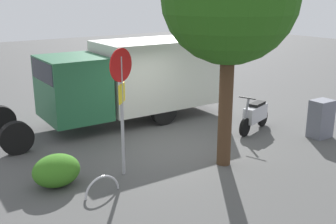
{
  "coord_description": "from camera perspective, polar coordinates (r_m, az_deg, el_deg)",
  "views": [
    {
      "loc": [
        6.32,
        8.66,
        4.15
      ],
      "look_at": [
        0.16,
        0.07,
        1.1
      ],
      "focal_mm": 43.77,
      "sensor_mm": 36.0,
      "label": 1
    }
  ],
  "objects": [
    {
      "name": "motorcycle",
      "position": [
        13.09,
        12.03,
        -0.36
      ],
      "size": [
        1.76,
        0.77,
        1.2
      ],
      "rotation": [
        0.0,
        0.0,
        0.3
      ],
      "color": "black",
      "rests_on": "ground"
    },
    {
      "name": "ground_plane",
      "position": [
        11.5,
        0.42,
        -5.05
      ],
      "size": [
        60.0,
        60.0,
        0.0
      ],
      "primitive_type": "plane",
      "color": "#4B4B4A"
    },
    {
      "name": "shrub_near_sign",
      "position": [
        9.55,
        -15.28,
        -7.86
      ],
      "size": [
        1.07,
        0.88,
        0.73
      ],
      "primitive_type": "ellipsoid",
      "color": "#37751E",
      "rests_on": "ground"
    },
    {
      "name": "bike_rack_hoop",
      "position": [
        9.12,
        -9.13,
        -11.19
      ],
      "size": [
        0.85,
        0.1,
        0.85
      ],
      "primitive_type": "torus",
      "rotation": [
        1.57,
        0.0,
        0.06
      ],
      "color": "#B7B7BC",
      "rests_on": "ground"
    },
    {
      "name": "box_truck_near",
      "position": [
        13.67,
        -4.95,
        4.97
      ],
      "size": [
        7.73,
        2.45,
        2.67
      ],
      "rotation": [
        0.0,
        0.0,
        -0.04
      ],
      "color": "black",
      "rests_on": "ground"
    },
    {
      "name": "utility_cabinet",
      "position": [
        13.03,
        20.52,
        -0.89
      ],
      "size": [
        0.67,
        0.52,
        1.14
      ],
      "primitive_type": "cube",
      "rotation": [
        0.0,
        0.0,
        -0.04
      ],
      "color": "slate",
      "rests_on": "ground"
    },
    {
      "name": "stop_sign",
      "position": [
        9.31,
        -6.48,
        2.71
      ],
      "size": [
        0.71,
        0.33,
        3.02
      ],
      "color": "#9E9EA3",
      "rests_on": "ground"
    }
  ]
}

